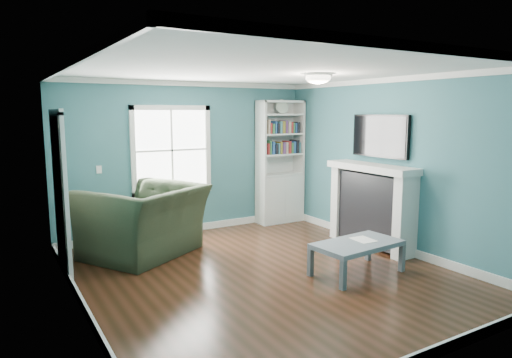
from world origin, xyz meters
TOP-DOWN VIEW (x-y plane):
  - floor at (0.00, 0.00)m, footprint 5.00×5.00m
  - room_walls at (0.00, 0.00)m, footprint 5.00×5.00m
  - trim at (0.00, 0.00)m, footprint 4.50×5.00m
  - window at (-0.30, 2.49)m, footprint 1.40×0.06m
  - bookshelf at (1.77, 2.30)m, footprint 0.90×0.35m
  - fireplace at (2.08, 0.20)m, footprint 0.44×1.58m
  - tv at (2.20, 0.20)m, footprint 0.06×1.10m
  - door at (-2.22, 1.40)m, footprint 0.12×0.98m
  - ceiling_fixture at (0.90, 0.10)m, footprint 0.38×0.38m
  - light_switch at (-1.50, 2.48)m, footprint 0.08×0.01m
  - recliner at (-1.07, 1.60)m, footprint 1.86×1.67m
  - coffee_table at (1.05, -0.59)m, footprint 1.21×0.72m
  - paper_sheet at (1.19, -0.55)m, footprint 0.26×0.32m

SIDE VIEW (x-z plane):
  - floor at x=0.00m, z-range 0.00..0.00m
  - coffee_table at x=1.05m, z-range 0.16..0.58m
  - paper_sheet at x=1.19m, z-range 0.42..0.43m
  - fireplace at x=2.08m, z-range -0.01..1.29m
  - recliner at x=-1.07m, z-range 0.00..1.37m
  - bookshelf at x=1.77m, z-range -0.23..2.08m
  - door at x=-2.22m, z-range -0.01..2.16m
  - light_switch at x=-1.50m, z-range 1.14..1.26m
  - trim at x=0.00m, z-range -0.06..2.54m
  - window at x=-0.30m, z-range 0.70..2.20m
  - room_walls at x=0.00m, z-range -0.92..4.08m
  - tv at x=2.20m, z-range 1.40..2.05m
  - ceiling_fixture at x=0.90m, z-range 2.47..2.63m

